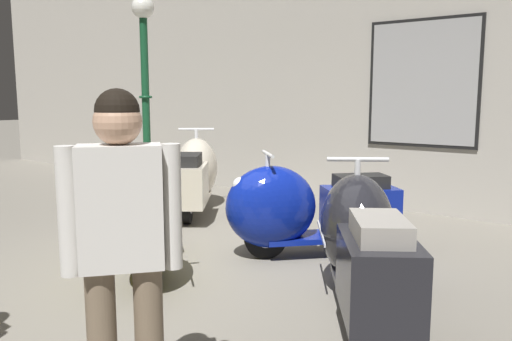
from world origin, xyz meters
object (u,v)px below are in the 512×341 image
scooter_1 (146,224)px  lamppost (145,82)px  scooter_2 (299,209)px  visitor_0 (122,239)px  scooter_3 (362,241)px  scooter_0 (194,174)px

scooter_1 → lamppost: size_ratio=0.52×
scooter_2 → visitor_0: (0.72, -2.68, 0.44)m
scooter_1 → scooter_3: bearing=57.1°
scooter_3 → lamppost: lamppost is taller
scooter_0 → scooter_1: 2.53m
scooter_2 → visitor_0: visitor_0 is taller
scooter_1 → scooter_2: (0.79, 1.22, 0.01)m
scooter_3 → scooter_1: bearing=72.3°
lamppost → scooter_0: bearing=-2.7°
scooter_2 → lamppost: (-3.17, 0.93, 1.27)m
scooter_2 → scooter_0: bearing=-67.8°
scooter_3 → lamppost: bearing=34.9°
lamppost → visitor_0: (3.88, -3.61, -0.83)m
scooter_1 → scooter_3: scooter_3 is taller
scooter_3 → lamppost: 4.64m
scooter_3 → visitor_0: visitor_0 is taller
scooter_0 → visitor_0: (2.91, -3.56, 0.41)m
scooter_0 → scooter_2: size_ratio=1.15×
scooter_0 → scooter_3: 3.56m
scooter_0 → lamppost: bearing=51.1°
scooter_2 → lamppost: size_ratio=0.52×
scooter_0 → visitor_0: bearing=-176.9°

